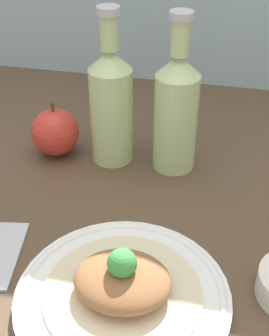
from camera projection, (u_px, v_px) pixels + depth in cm
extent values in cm
cube|color=brown|center=(115.00, 234.00, 71.01)|extent=(180.00, 110.00, 4.00)
cylinder|color=white|center=(123.00, 298.00, 57.42)|extent=(26.51, 26.51, 1.72)
torus|color=white|center=(123.00, 295.00, 57.07)|extent=(25.59, 25.59, 1.20)
cylinder|color=beige|center=(123.00, 292.00, 56.81)|extent=(19.49, 19.49, 0.40)
ellipsoid|color=brown|center=(122.00, 281.00, 55.60)|extent=(11.77, 10.00, 3.81)
sphere|color=green|center=(122.00, 263.00, 53.90)|extent=(3.55, 3.55, 3.55)
cylinder|color=#B7D18E|center=(112.00, 116.00, 79.79)|extent=(7.31, 7.31, 16.89)
cone|color=#B7D18E|center=(110.00, 60.00, 74.00)|extent=(7.31, 7.31, 3.29)
cylinder|color=#B7D18E|center=(109.00, 32.00, 71.49)|extent=(2.92, 2.92, 5.48)
cylinder|color=#B7B7BC|center=(108.00, 10.00, 69.58)|extent=(3.65, 3.65, 1.20)
cylinder|color=#B7D18E|center=(175.00, 123.00, 77.86)|extent=(7.31, 7.31, 16.89)
cone|color=#B7D18E|center=(179.00, 66.00, 72.07)|extent=(7.31, 7.31, 3.29)
cylinder|color=#B7D18E|center=(180.00, 38.00, 69.56)|extent=(2.92, 2.92, 5.48)
cylinder|color=#B7B7BC|center=(181.00, 15.00, 67.65)|extent=(3.65, 3.65, 1.20)
sphere|color=red|center=(55.00, 132.00, 83.47)|extent=(8.57, 8.57, 8.57)
cylinder|color=brown|center=(52.00, 107.00, 80.63)|extent=(0.69, 0.69, 1.93)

